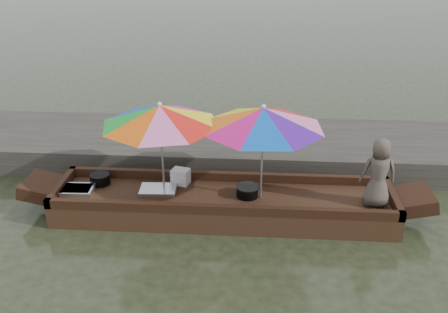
# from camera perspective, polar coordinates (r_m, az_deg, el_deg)

# --- Properties ---
(water) EXTENTS (80.00, 80.00, 0.00)m
(water) POSITION_cam_1_polar(r_m,az_deg,el_deg) (8.15, -0.05, -6.70)
(water) COLOR black
(water) RESTS_ON ground
(dock) EXTENTS (22.00, 2.20, 0.50)m
(dock) POSITION_cam_1_polar(r_m,az_deg,el_deg) (9.98, 0.85, 1.10)
(dock) COLOR #2D2B26
(dock) RESTS_ON ground
(boat_hull) EXTENTS (5.38, 1.20, 0.35)m
(boat_hull) POSITION_cam_1_polar(r_m,az_deg,el_deg) (8.06, -0.05, -5.64)
(boat_hull) COLOR black
(boat_hull) RESTS_ON water
(cooking_pot) EXTENTS (0.33, 0.33, 0.17)m
(cooking_pot) POSITION_cam_1_polar(r_m,az_deg,el_deg) (8.56, -13.98, -2.52)
(cooking_pot) COLOR black
(cooking_pot) RESTS_ON boat_hull
(tray_crayfish) EXTENTS (0.60, 0.42, 0.09)m
(tray_crayfish) POSITION_cam_1_polar(r_m,az_deg,el_deg) (8.40, -16.62, -3.72)
(tray_crayfish) COLOR silver
(tray_crayfish) RESTS_ON boat_hull
(tray_scallop) EXTENTS (0.60, 0.43, 0.06)m
(tray_scallop) POSITION_cam_1_polar(r_m,az_deg,el_deg) (8.16, -7.53, -3.79)
(tray_scallop) COLOR silver
(tray_scallop) RESTS_ON boat_hull
(charcoal_grill) EXTENTS (0.35, 0.35, 0.16)m
(charcoal_grill) POSITION_cam_1_polar(r_m,az_deg,el_deg) (7.94, 2.68, -4.03)
(charcoal_grill) COLOR black
(charcoal_grill) RESTS_ON boat_hull
(supply_bag) EXTENTS (0.33, 0.28, 0.26)m
(supply_bag) POSITION_cam_1_polar(r_m,az_deg,el_deg) (8.32, -4.98, -2.30)
(supply_bag) COLOR silver
(supply_bag) RESTS_ON boat_hull
(vendor) EXTENTS (0.54, 0.35, 1.10)m
(vendor) POSITION_cam_1_polar(r_m,az_deg,el_deg) (7.83, 17.25, -1.77)
(vendor) COLOR #51463E
(vendor) RESTS_ON boat_hull
(umbrella_bow) EXTENTS (2.07, 2.07, 1.55)m
(umbrella_bow) POSITION_cam_1_polar(r_m,az_deg,el_deg) (7.74, -7.11, 0.74)
(umbrella_bow) COLOR yellow
(umbrella_bow) RESTS_ON boat_hull
(umbrella_stern) EXTENTS (2.38, 2.38, 1.55)m
(umbrella_stern) POSITION_cam_1_polar(r_m,az_deg,el_deg) (7.61, 4.36, 0.41)
(umbrella_stern) COLOR pink
(umbrella_stern) RESTS_ON boat_hull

